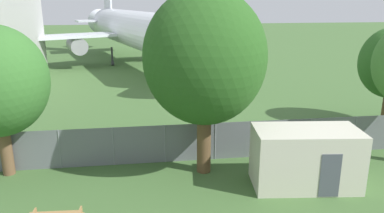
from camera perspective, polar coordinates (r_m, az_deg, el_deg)
name	(u,v)px	position (r m, az deg, el deg)	size (l,w,h in m)	color
perimeter_fence	(165,144)	(18.85, -4.12, -5.68)	(56.07, 0.07, 1.97)	slate
airplane	(134,29)	(47.08, -8.86, 11.53)	(29.60, 37.68, 13.17)	white
portable_cabin	(306,158)	(17.16, 16.91, -7.49)	(4.72, 2.76, 2.60)	beige
tree_near_hangar	(205,58)	(16.62, 1.95, 7.39)	(5.49, 5.49, 8.50)	brown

